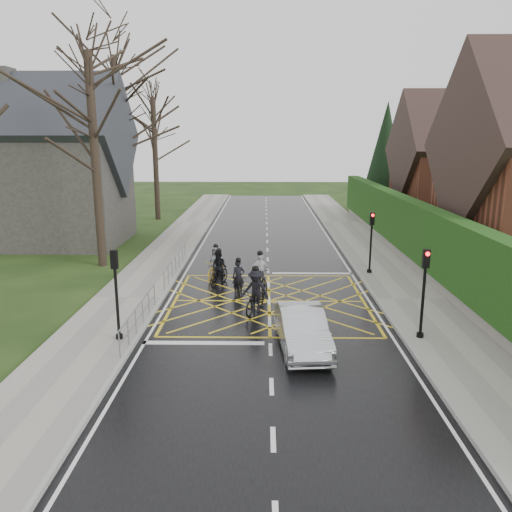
{
  "coord_description": "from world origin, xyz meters",
  "views": [
    {
      "loc": [
        -0.23,
        -20.17,
        6.73
      ],
      "look_at": [
        -0.6,
        2.85,
        1.3
      ],
      "focal_mm": 35.0,
      "sensor_mm": 36.0,
      "label": 1
    }
  ],
  "objects_px": {
    "cyclist_rear": "(238,282)",
    "cyclist_mid": "(256,295)",
    "cyclist_lead": "(216,266)",
    "car": "(302,329)",
    "cyclist_back": "(219,271)",
    "cyclist_front": "(260,276)"
  },
  "relations": [
    {
      "from": "cyclist_rear",
      "to": "cyclist_back",
      "type": "bearing_deg",
      "value": 117.15
    },
    {
      "from": "cyclist_rear",
      "to": "cyclist_front",
      "type": "relative_size",
      "value": 0.93
    },
    {
      "from": "cyclist_rear",
      "to": "cyclist_back",
      "type": "relative_size",
      "value": 0.96
    },
    {
      "from": "cyclist_rear",
      "to": "cyclist_front",
      "type": "height_order",
      "value": "cyclist_front"
    },
    {
      "from": "cyclist_lead",
      "to": "car",
      "type": "relative_size",
      "value": 0.46
    },
    {
      "from": "cyclist_rear",
      "to": "cyclist_lead",
      "type": "distance_m",
      "value": 2.88
    },
    {
      "from": "cyclist_back",
      "to": "cyclist_rear",
      "type": "bearing_deg",
      "value": -33.79
    },
    {
      "from": "cyclist_rear",
      "to": "cyclist_lead",
      "type": "xyz_separation_m",
      "value": [
        -1.24,
        2.6,
        0.06
      ]
    },
    {
      "from": "cyclist_rear",
      "to": "cyclist_lead",
      "type": "relative_size",
      "value": 0.94
    },
    {
      "from": "cyclist_lead",
      "to": "car",
      "type": "xyz_separation_m",
      "value": [
        3.62,
        -8.44,
        0.08
      ]
    },
    {
      "from": "cyclist_back",
      "to": "cyclist_mid",
      "type": "xyz_separation_m",
      "value": [
        1.78,
        -3.74,
        0.02
      ]
    },
    {
      "from": "cyclist_rear",
      "to": "cyclist_front",
      "type": "bearing_deg",
      "value": 26.58
    },
    {
      "from": "cyclist_back",
      "to": "car",
      "type": "height_order",
      "value": "cyclist_back"
    },
    {
      "from": "car",
      "to": "cyclist_back",
      "type": "bearing_deg",
      "value": 109.77
    },
    {
      "from": "cyclist_front",
      "to": "car",
      "type": "relative_size",
      "value": 0.46
    },
    {
      "from": "cyclist_back",
      "to": "cyclist_lead",
      "type": "relative_size",
      "value": 0.97
    },
    {
      "from": "cyclist_lead",
      "to": "cyclist_front",
      "type": "bearing_deg",
      "value": -23.16
    },
    {
      "from": "cyclist_front",
      "to": "cyclist_lead",
      "type": "bearing_deg",
      "value": 117.32
    },
    {
      "from": "cyclist_rear",
      "to": "cyclist_back",
      "type": "xyz_separation_m",
      "value": [
        -0.98,
        1.45,
        0.13
      ]
    },
    {
      "from": "cyclist_back",
      "to": "cyclist_lead",
      "type": "distance_m",
      "value": 1.19
    },
    {
      "from": "cyclist_rear",
      "to": "cyclist_mid",
      "type": "relative_size",
      "value": 0.86
    },
    {
      "from": "cyclist_back",
      "to": "car",
      "type": "xyz_separation_m",
      "value": [
        3.36,
        -7.29,
        0.01
      ]
    }
  ]
}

